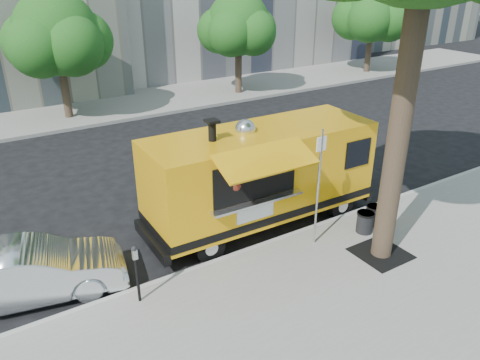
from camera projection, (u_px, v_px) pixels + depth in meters
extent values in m
plane|color=black|center=(230.00, 237.00, 12.31)|extent=(120.00, 120.00, 0.00)
cube|color=gray|center=(334.00, 325.00, 9.21)|extent=(60.00, 6.00, 0.15)
cube|color=#999993|center=(249.00, 251.00, 11.57)|extent=(60.00, 0.14, 0.16)
cube|color=gray|center=(87.00, 111.00, 22.66)|extent=(60.00, 5.00, 0.15)
cylinder|color=#33261C|center=(400.00, 126.00, 9.99)|extent=(0.48, 0.48, 6.50)
cube|color=black|center=(381.00, 253.00, 11.35)|extent=(1.20, 1.20, 0.02)
cylinder|color=#33261C|center=(65.00, 89.00, 20.98)|extent=(0.36, 0.36, 2.60)
sphere|color=#175416|center=(56.00, 33.00, 19.98)|extent=(3.60, 3.60, 3.60)
cylinder|color=#33261C|center=(238.00, 68.00, 25.10)|extent=(0.36, 0.36, 2.60)
sphere|color=#175416|center=(238.00, 24.00, 24.13)|extent=(3.24, 3.24, 3.24)
cylinder|color=#33261C|center=(368.00, 51.00, 30.07)|extent=(0.36, 0.36, 2.60)
sphere|color=#175416|center=(373.00, 11.00, 29.04)|extent=(3.78, 3.78, 3.78)
cylinder|color=silver|center=(318.00, 189.00, 11.18)|extent=(0.06, 0.06, 3.00)
cube|color=white|center=(321.00, 144.00, 10.69)|extent=(0.28, 0.02, 0.35)
cylinder|color=black|center=(138.00, 280.00, 9.55)|extent=(0.06, 0.06, 1.05)
cube|color=silver|center=(135.00, 254.00, 9.28)|extent=(0.10, 0.08, 0.22)
sphere|color=black|center=(134.00, 249.00, 9.23)|extent=(0.11, 0.11, 0.11)
cube|color=#ECA20C|center=(261.00, 171.00, 12.33)|extent=(6.17, 2.19, 2.22)
cube|color=black|center=(260.00, 201.00, 12.71)|extent=(6.19, 2.21, 0.21)
cube|color=black|center=(346.00, 184.00, 14.29)|extent=(0.22, 1.98, 0.28)
cube|color=black|center=(152.00, 241.00, 11.34)|extent=(0.22, 1.98, 0.28)
cube|color=black|center=(349.00, 138.00, 13.63)|extent=(0.08, 1.66, 0.90)
cylinder|color=black|center=(340.00, 205.00, 13.16)|extent=(0.76, 0.28, 0.76)
cylinder|color=black|center=(302.00, 182.00, 14.51)|extent=(0.76, 0.28, 0.76)
cylinder|color=black|center=(209.00, 247.00, 11.21)|extent=(0.76, 0.28, 0.76)
cylinder|color=black|center=(179.00, 216.00, 12.56)|extent=(0.76, 0.28, 0.76)
cube|color=black|center=(254.00, 179.00, 11.02)|extent=(2.27, 0.22, 0.99)
cube|color=silver|center=(257.00, 202.00, 11.13)|extent=(2.47, 0.39, 0.06)
cube|color=#ECA20C|center=(266.00, 159.00, 10.36)|extent=(2.38, 0.94, 0.40)
cube|color=white|center=(255.00, 211.00, 11.31)|extent=(1.04, 0.06, 0.47)
cylinder|color=black|center=(212.00, 131.00, 11.10)|extent=(0.19, 0.19, 0.52)
sphere|color=silver|center=(245.00, 129.00, 11.82)|extent=(0.53, 0.53, 0.53)
sphere|color=maroon|center=(229.00, 181.00, 11.03)|extent=(0.79, 0.79, 0.79)
cylinder|color=#FF590C|center=(234.00, 190.00, 10.90)|extent=(0.32, 0.12, 0.32)
imported|color=silver|center=(31.00, 272.00, 9.85)|extent=(4.07, 2.10, 1.28)
cylinder|color=black|center=(365.00, 222.00, 12.17)|extent=(0.43, 0.43, 0.56)
cylinder|color=black|center=(366.00, 213.00, 12.06)|extent=(0.47, 0.47, 0.04)
cylinder|color=black|center=(374.00, 215.00, 12.53)|extent=(0.42, 0.42, 0.54)
cylinder|color=black|center=(375.00, 207.00, 12.43)|extent=(0.45, 0.45, 0.04)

